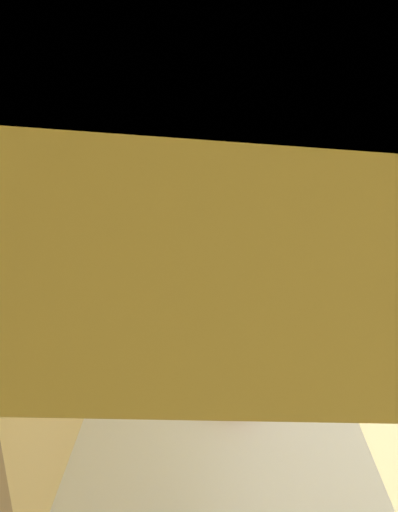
{
  "coord_description": "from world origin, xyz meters",
  "views": [
    {
      "loc": [
        -1.67,
        1.27,
        1.67
      ],
      "look_at": [
        -0.39,
        1.31,
        1.19
      ],
      "focal_mm": 35.0,
      "sensor_mm": 36.0,
      "label": 1
    }
  ],
  "objects": [
    {
      "name": "wall_back",
      "position": [
        0.0,
        1.63,
        1.4
      ],
      "size": [
        3.97,
        0.12,
        2.79
      ],
      "primitive_type": "cube",
      "color": "#F2D07E",
      "rests_on": "ground_plane"
    },
    {
      "name": "counter_run",
      "position": [
        -0.38,
        1.26,
        0.44
      ],
      "size": [
        3.09,
        0.67,
        0.89
      ],
      "color": "tan",
      "rests_on": "ground_plane"
    },
    {
      "name": "oven_range",
      "position": [
        1.5,
        1.24,
        0.46
      ],
      "size": [
        0.68,
        0.68,
        1.07
      ],
      "color": "#B7BABF",
      "rests_on": "ground_plane"
    },
    {
      "name": "microwave",
      "position": [
        0.58,
        1.27,
        1.03
      ],
      "size": [
        0.46,
        0.37,
        0.29
      ],
      "color": "white",
      "rests_on": "counter_run"
    },
    {
      "name": "bowl",
      "position": [
        -0.61,
        1.21,
        0.92
      ],
      "size": [
        0.13,
        0.13,
        0.06
      ],
      "color": "#D84C47",
      "rests_on": "counter_run"
    },
    {
      "name": "kettle",
      "position": [
        -0.17,
        1.21,
        0.97
      ],
      "size": [
        0.16,
        0.12,
        0.18
      ],
      "color": "red",
      "rests_on": "counter_run"
    }
  ]
}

